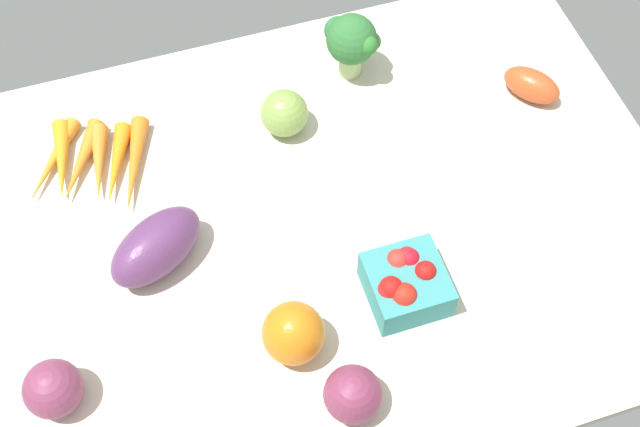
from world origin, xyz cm
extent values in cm
cube|color=beige|center=(0.00, 0.00, 1.00)|extent=(104.00, 76.00, 2.00)
sphere|color=#843858|center=(-39.07, -15.09, 5.69)|extent=(7.38, 7.38, 7.38)
sphere|color=#803351|center=(-4.40, -26.88, 5.65)|extent=(7.30, 7.30, 7.30)
cube|color=teal|center=(7.35, -14.54, 4.78)|extent=(10.13, 10.13, 5.57)
sphere|color=red|center=(4.64, -15.54, 7.34)|extent=(3.19, 3.19, 3.19)
sphere|color=red|center=(5.92, -16.99, 7.23)|extent=(3.38, 3.38, 3.38)
sphere|color=red|center=(9.76, -14.63, 7.29)|extent=(2.93, 2.93, 2.93)
sphere|color=red|center=(8.31, -11.73, 7.04)|extent=(2.79, 2.79, 2.79)
sphere|color=red|center=(6.96, -11.79, 6.82)|extent=(3.20, 3.20, 3.20)
sphere|color=red|center=(4.16, -15.62, 6.95)|extent=(2.96, 2.96, 2.96)
sphere|color=red|center=(8.47, -12.03, 6.96)|extent=(3.01, 3.01, 3.01)
cylinder|color=#A9C580|center=(13.17, 25.26, 4.24)|extent=(3.62, 3.62, 4.47)
sphere|color=#317235|center=(13.17, 25.26, 9.44)|extent=(7.92, 7.92, 7.92)
sphere|color=#2F7930|center=(14.79, 22.53, 10.37)|extent=(3.08, 3.08, 3.08)
sphere|color=#2D713A|center=(11.96, 28.19, 8.90)|extent=(4.38, 4.38, 4.38)
sphere|color=#346F36|center=(16.28, 24.65, 8.56)|extent=(2.94, 2.94, 2.94)
ellipsoid|color=#613565|center=(-23.01, 0.62, 5.89)|extent=(16.42, 14.00, 7.78)
ellipsoid|color=orange|center=(-9.04, -17.32, 6.39)|extent=(11.38, 11.38, 8.77)
sphere|color=#85A94C|center=(-0.35, 17.55, 5.62)|extent=(7.24, 7.24, 7.24)
cone|color=orange|center=(-34.78, 21.25, 3.19)|extent=(10.20, 13.85, 2.38)
cone|color=orange|center=(-33.43, 20.71, 3.48)|extent=(4.87, 13.65, 2.95)
cone|color=orange|center=(-30.74, 19.64, 3.39)|extent=(9.27, 13.95, 2.77)
cone|color=orange|center=(-28.29, 18.66, 3.39)|extent=(4.99, 13.07, 2.78)
cone|color=orange|center=(-25.85, 17.69, 3.38)|extent=(7.15, 13.70, 2.77)
cone|color=orange|center=(-23.40, 16.71, 3.39)|extent=(7.52, 16.33, 2.78)
ellipsoid|color=#CF4E25|center=(38.43, 12.08, 4.45)|extent=(9.59, 10.27, 4.90)
camera|label=1|loc=(-18.45, -57.69, 101.76)|focal=45.87mm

